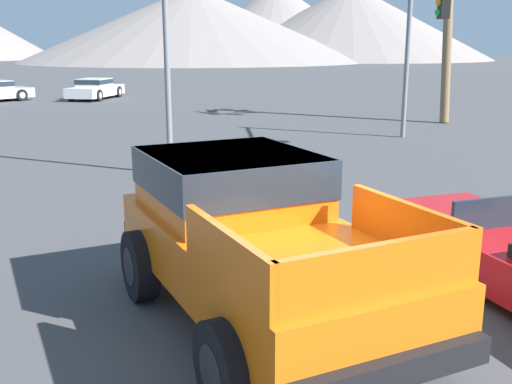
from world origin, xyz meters
name	(u,v)px	position (x,y,z in m)	size (l,w,h in m)	color
ground_plane	(292,311)	(0.00, 0.00, 0.00)	(320.00, 320.00, 0.00)	#424244
orange_pickup_truck	(251,230)	(-0.50, -0.11, 1.07)	(3.54, 5.07, 1.86)	orange
parked_car_white	(95,89)	(-7.68, 29.30, 0.61)	(2.81, 4.71, 1.18)	white
traffic_light_main	(422,31)	(5.63, 12.11, 3.51)	(0.38, 3.45, 5.01)	slate
distant_mountain_range	(131,19)	(-17.14, 122.52, 8.18)	(156.95, 87.25, 19.29)	gray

